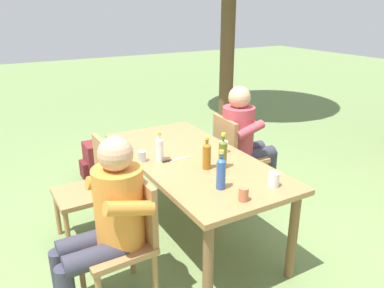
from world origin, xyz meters
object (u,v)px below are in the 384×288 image
at_px(bottle_clear, 160,148).
at_px(cup_terracotta, 243,194).
at_px(cup_white, 224,147).
at_px(dining_table, 192,167).
at_px(bottle_amber, 207,155).
at_px(person_in_white_shirt, 244,136).
at_px(cup_steel, 142,156).
at_px(person_in_plaid_shirt, 108,217).
at_px(chair_near_left, 91,186).
at_px(bottle_blue, 221,172).
at_px(chair_far_left, 234,153).
at_px(chair_near_right, 126,234).
at_px(table_knife, 174,160).
at_px(bottle_olive, 223,153).
at_px(cup_glass, 274,180).
at_px(backpack_by_near_side, 92,163).

height_order(bottle_clear, cup_terracotta, bottle_clear).
bearing_deg(cup_white, dining_table, -95.60).
bearing_deg(bottle_amber, cup_terracotta, -6.42).
height_order(cup_terracotta, cup_white, cup_white).
xyz_separation_m(person_in_white_shirt, bottle_amber, (0.65, -0.86, 0.19)).
bearing_deg(cup_terracotta, cup_steel, -161.44).
bearing_deg(person_in_plaid_shirt, cup_terracotta, 64.27).
xyz_separation_m(chair_near_left, bottle_clear, (0.33, 0.49, 0.35)).
xyz_separation_m(bottle_blue, bottle_clear, (-0.66, -0.15, -0.02)).
relative_size(chair_far_left, cup_terracotta, 9.71).
xyz_separation_m(dining_table, person_in_plaid_shirt, (0.41, -0.85, 0.00)).
bearing_deg(dining_table, cup_steel, -109.52).
relative_size(chair_near_right, cup_terracotta, 9.71).
relative_size(chair_far_left, person_in_white_shirt, 0.74).
distance_m(bottle_blue, table_knife, 0.61).
bearing_deg(person_in_white_shirt, chair_far_left, -93.06).
bearing_deg(bottle_amber, cup_white, 125.12).
relative_size(dining_table, chair_near_right, 2.09).
bearing_deg(chair_near_left, bottle_olive, 50.13).
relative_size(dining_table, person_in_plaid_shirt, 1.55).
bearing_deg(bottle_clear, bottle_olive, 43.32).
bearing_deg(cup_glass, chair_near_left, -139.48).
distance_m(person_in_white_shirt, bottle_clear, 1.16).
height_order(dining_table, cup_glass, cup_glass).
relative_size(person_in_white_shirt, bottle_amber, 4.58).
bearing_deg(bottle_olive, cup_steel, -131.53).
height_order(person_in_white_shirt, cup_glass, person_in_white_shirt).
relative_size(person_in_plaid_shirt, cup_white, 11.90).
relative_size(person_in_plaid_shirt, cup_steel, 13.60).
relative_size(cup_terracotta, cup_steel, 1.03).
bearing_deg(bottle_clear, chair_near_left, -123.93).
distance_m(chair_near_left, cup_steel, 0.54).
height_order(chair_near_left, backpack_by_near_side, chair_near_left).
xyz_separation_m(chair_near_right, bottle_amber, (-0.16, 0.73, 0.36)).
height_order(person_in_white_shirt, cup_terracotta, person_in_white_shirt).
bearing_deg(cup_steel, dining_table, 70.48).
height_order(bottle_amber, backpack_by_near_side, bottle_amber).
distance_m(person_in_white_shirt, cup_white, 0.72).
distance_m(cup_terracotta, cup_steel, 0.97).
distance_m(person_in_plaid_shirt, bottle_amber, 0.88).
xyz_separation_m(chair_far_left, cup_white, (0.44, -0.45, 0.30)).
xyz_separation_m(dining_table, person_in_white_shirt, (-0.41, 0.85, 0.00)).
bearing_deg(chair_near_left, backpack_by_near_side, 165.15).
relative_size(bottle_olive, backpack_by_near_side, 0.64).
bearing_deg(cup_terracotta, bottle_blue, -171.49).
xyz_separation_m(bottle_clear, cup_glass, (0.81, 0.48, -0.05)).
relative_size(chair_near_left, person_in_white_shirt, 0.74).
relative_size(bottle_olive, cup_glass, 2.84).
relative_size(bottle_amber, cup_terracotta, 2.87).
height_order(chair_far_left, table_knife, chair_far_left).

